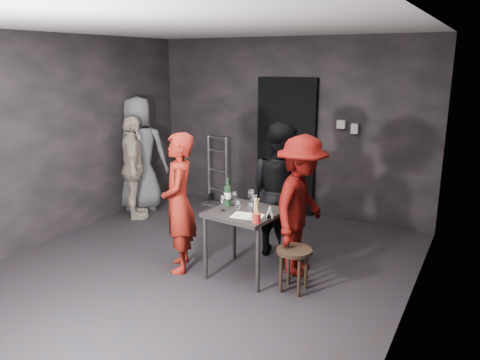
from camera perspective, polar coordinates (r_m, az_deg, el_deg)
The scene contains 26 objects.
floor at distance 5.56m, azimuth -4.76°, elevation -10.68°, with size 4.50×5.00×0.02m, color black.
ceiling at distance 5.05m, azimuth -5.43°, elevation 18.28°, with size 4.50×5.00×0.02m, color silver.
wall_back at distance 7.32m, azimuth 5.90°, elevation 6.46°, with size 4.50×0.04×2.70m, color black.
wall_left at distance 6.64m, azimuth -21.51°, elevation 4.72°, with size 0.04×5.00×2.70m, color black.
wall_right at distance 4.34m, azimuth 20.50°, elevation 0.10°, with size 0.04×5.00×2.70m, color black.
doorway at distance 7.31m, azimuth 5.66°, elevation 4.07°, with size 0.95×0.10×2.10m, color black.
wallbox_upper at distance 6.97m, azimuth 12.24°, elevation 6.64°, with size 0.12×0.06×0.12m, color #B7B7B2.
wallbox_lower at distance 6.93m, azimuth 13.81°, elevation 6.09°, with size 0.10×0.06×0.14m, color #B7B7B2.
hand_truck at distance 7.86m, azimuth -2.86°, elevation -1.42°, with size 0.38×0.33×1.14m.
tasting_table at distance 5.16m, azimuth 0.62°, elevation -4.84°, with size 0.72×0.72×0.75m.
stool at distance 4.93m, azimuth 6.61°, elevation -9.30°, with size 0.37×0.37×0.47m.
server_red at distance 5.29m, azimuth -7.48°, elevation -2.30°, with size 0.62×0.40×1.69m, color maroon.
woman_black at distance 5.67m, azimuth 4.84°, elevation -0.45°, with size 0.88×0.48×1.81m, color black.
man_maroon at distance 5.21m, azimuth 7.47°, elevation -2.70°, with size 1.08×0.50×1.67m, color #530805.
bystander_cream at distance 7.19m, azimuth -12.88°, elevation 1.71°, with size 0.96×0.46×1.64m, color beige.
bystander_grey at distance 7.57m, azimuth -12.25°, elevation 4.54°, with size 1.07×0.58×2.19m, color slate.
tasting_mat at distance 4.97m, azimuth 0.90°, elevation -4.40°, with size 0.32×0.22×0.00m, color white.
wine_glass_a at distance 5.12m, azimuth -2.06°, elevation -2.77°, with size 0.07×0.07×0.18m, color white, non-canonical shape.
wine_glass_b at distance 5.29m, azimuth -0.69°, elevation -2.23°, with size 0.07×0.07×0.18m, color white, non-canonical shape.
wine_glass_c at distance 5.26m, azimuth 1.36°, elevation -2.13°, with size 0.08×0.08×0.21m, color white, non-canonical shape.
wine_glass_d at distance 4.93m, azimuth -0.26°, elevation -3.44°, with size 0.07×0.07×0.19m, color white, non-canonical shape.
wine_glass_e at distance 4.86m, azimuth 1.36°, elevation -3.71°, with size 0.07×0.07×0.19m, color white, non-canonical shape.
wine_glass_f at distance 5.05m, azimuth 1.74°, elevation -2.84°, with size 0.08×0.08×0.21m, color white, non-canonical shape.
wine_bottle at distance 5.28m, azimuth -1.52°, elevation -1.88°, with size 0.08×0.08×0.32m.
breadstick_cup at distance 4.73m, azimuth 2.03°, elevation -3.82°, with size 0.09×0.09×0.28m.
reserved_card at distance 4.93m, azimuth 3.46°, elevation -3.96°, with size 0.08×0.14×0.11m, color white, non-canonical shape.
Camera 1 is at (2.81, -4.18, 2.36)m, focal length 35.00 mm.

